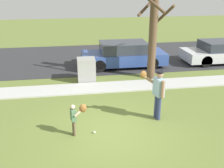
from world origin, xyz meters
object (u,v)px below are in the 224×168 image
object	(u,v)px
parked_wagon_blue	(123,55)
parked_sedan_silver	(223,52)
baseball	(94,132)
utility_cabinet	(86,70)
person_child	(76,115)
street_tree_near	(153,27)
person_adult	(157,89)

from	to	relation	value
parked_wagon_blue	parked_sedan_silver	distance (m)	5.81
baseball	utility_cabinet	xyz separation A→B (m)	(0.09, 4.65, 0.51)
person_child	street_tree_near	bearing A→B (deg)	39.22
person_child	utility_cabinet	xyz separation A→B (m)	(0.62, 4.67, -0.14)
street_tree_near	baseball	bearing A→B (deg)	-124.57
person_child	street_tree_near	distance (m)	6.21
street_tree_near	parked_sedan_silver	distance (m)	5.50
person_adult	street_tree_near	world-z (taller)	street_tree_near
utility_cabinet	street_tree_near	world-z (taller)	street_tree_near
parked_sedan_silver	utility_cabinet	bearing A→B (deg)	-166.81
person_adult	street_tree_near	xyz separation A→B (m)	(1.05, 4.02, 1.35)
person_adult	parked_sedan_silver	xyz separation A→B (m)	(5.89, 5.90, -0.45)
utility_cabinet	parked_wagon_blue	world-z (taller)	parked_wagon_blue
parked_sedan_silver	person_adult	bearing A→B (deg)	-134.95
utility_cabinet	person_adult	bearing A→B (deg)	-62.97
person_adult	parked_sedan_silver	distance (m)	8.35
baseball	parked_sedan_silver	bearing A→B (deg)	39.03
person_adult	parked_wagon_blue	xyz separation A→B (m)	(0.08, 5.98, -0.41)
parked_wagon_blue	parked_sedan_silver	bearing A→B (deg)	-0.85
person_adult	parked_sedan_silver	size ratio (longest dim) A/B	0.37
parked_wagon_blue	parked_sedan_silver	world-z (taller)	parked_wagon_blue
person_child	utility_cabinet	distance (m)	4.71
parked_wagon_blue	street_tree_near	bearing A→B (deg)	-63.85
street_tree_near	parked_sedan_silver	xyz separation A→B (m)	(4.84, 1.88, -1.80)
baseball	parked_wagon_blue	world-z (taller)	parked_wagon_blue
person_adult	person_child	distance (m)	2.78
utility_cabinet	parked_wagon_blue	xyz separation A→B (m)	(2.14, 1.95, 0.12)
baseball	street_tree_near	size ratio (longest dim) A/B	0.02
person_adult	utility_cabinet	size ratio (longest dim) A/B	1.57
person_adult	utility_cabinet	bearing A→B (deg)	-75.06
person_child	parked_sedan_silver	xyz separation A→B (m)	(8.57, 6.53, -0.06)
street_tree_near	parked_wagon_blue	bearing A→B (deg)	116.15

